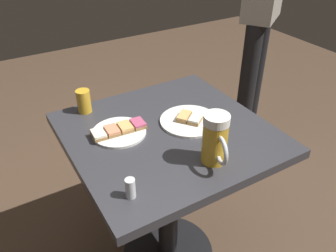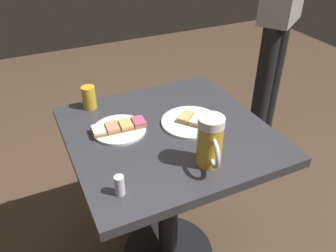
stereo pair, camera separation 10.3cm
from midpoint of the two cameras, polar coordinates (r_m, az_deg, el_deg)
cafe_table at (r=1.40m, az=2.12°, el=-6.36°), size 0.74×0.72×0.74m
plate_near at (r=1.30m, az=-5.82°, el=-0.44°), size 0.21×0.20×0.03m
plate_far at (r=1.35m, az=6.04°, el=0.71°), size 0.23×0.23×0.03m
beer_mug at (r=1.11m, az=9.66°, el=-2.74°), size 0.08×0.14×0.18m
beer_glass_small at (r=1.45m, az=-10.94°, el=4.61°), size 0.06×0.06×0.10m
salt_shaker at (r=1.03m, az=-5.11°, el=-9.84°), size 0.03×0.03×0.07m
patron_standing at (r=2.25m, az=19.53°, el=17.90°), size 0.37×0.33×1.61m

